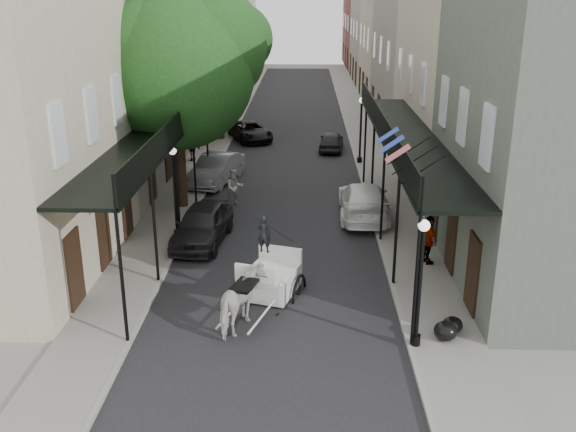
# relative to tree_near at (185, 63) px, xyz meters

# --- Properties ---
(ground) EXTENTS (140.00, 140.00, 0.00)m
(ground) POSITION_rel_tree_near_xyz_m (4.20, -10.18, -6.49)
(ground) COLOR gray
(ground) RESTS_ON ground
(road) EXTENTS (8.00, 90.00, 0.01)m
(road) POSITION_rel_tree_near_xyz_m (4.20, 9.82, -6.48)
(road) COLOR black
(road) RESTS_ON ground
(sidewalk_left) EXTENTS (2.20, 90.00, 0.12)m
(sidewalk_left) POSITION_rel_tree_near_xyz_m (-0.80, 9.82, -6.43)
(sidewalk_left) COLOR gray
(sidewalk_left) RESTS_ON ground
(sidewalk_right) EXTENTS (2.20, 90.00, 0.12)m
(sidewalk_right) POSITION_rel_tree_near_xyz_m (9.20, 9.82, -6.43)
(sidewalk_right) COLOR gray
(sidewalk_right) RESTS_ON ground
(building_row_left) EXTENTS (5.00, 80.00, 10.50)m
(building_row_left) POSITION_rel_tree_near_xyz_m (-4.40, 19.82, -1.24)
(building_row_left) COLOR #BDB397
(building_row_left) RESTS_ON ground
(building_row_right) EXTENTS (5.00, 80.00, 10.50)m
(building_row_right) POSITION_rel_tree_near_xyz_m (12.80, 19.82, -1.24)
(building_row_right) COLOR gray
(building_row_right) RESTS_ON ground
(gallery_left) EXTENTS (2.20, 18.05, 4.88)m
(gallery_left) POSITION_rel_tree_near_xyz_m (-0.59, -3.20, -2.44)
(gallery_left) COLOR black
(gallery_left) RESTS_ON sidewalk_left
(gallery_right) EXTENTS (2.20, 18.05, 4.88)m
(gallery_right) POSITION_rel_tree_near_xyz_m (8.99, -3.20, -2.44)
(gallery_right) COLOR black
(gallery_right) RESTS_ON sidewalk_right
(tree_near) EXTENTS (7.31, 6.80, 9.63)m
(tree_near) POSITION_rel_tree_near_xyz_m (0.00, 0.00, 0.00)
(tree_near) COLOR #382619
(tree_near) RESTS_ON sidewalk_left
(tree_far) EXTENTS (6.45, 6.00, 8.61)m
(tree_far) POSITION_rel_tree_near_xyz_m (-0.05, 14.00, -0.65)
(tree_far) COLOR #382619
(tree_far) RESTS_ON sidewalk_left
(lamppost_right_near) EXTENTS (0.32, 0.32, 3.71)m
(lamppost_right_near) POSITION_rel_tree_near_xyz_m (8.30, -12.18, -4.44)
(lamppost_right_near) COLOR black
(lamppost_right_near) RESTS_ON sidewalk_right
(lamppost_left) EXTENTS (0.32, 0.32, 3.71)m
(lamppost_left) POSITION_rel_tree_near_xyz_m (0.10, -4.18, -4.44)
(lamppost_left) COLOR black
(lamppost_left) RESTS_ON sidewalk_left
(lamppost_right_far) EXTENTS (0.32, 0.32, 3.71)m
(lamppost_right_far) POSITION_rel_tree_near_xyz_m (8.30, 7.82, -4.44)
(lamppost_right_far) COLOR black
(lamppost_right_far) RESTS_ON sidewalk_right
(horse) EXTENTS (1.54, 2.31, 1.79)m
(horse) POSITION_rel_tree_near_xyz_m (3.40, -11.18, -5.59)
(horse) COLOR beige
(horse) RESTS_ON ground
(carriage) EXTENTS (2.33, 2.95, 2.99)m
(carriage) POSITION_rel_tree_near_xyz_m (4.22, -8.52, -5.33)
(carriage) COLOR black
(carriage) RESTS_ON ground
(pedestrian_walking) EXTENTS (1.06, 0.96, 1.77)m
(pedestrian_walking) POSITION_rel_tree_near_xyz_m (1.94, 0.19, -5.60)
(pedestrian_walking) COLOR #ADADA3
(pedestrian_walking) RESTS_ON ground
(pedestrian_sidewalk_left) EXTENTS (1.25, 1.23, 1.73)m
(pedestrian_sidewalk_left) POSITION_rel_tree_near_xyz_m (-1.36, 7.96, -5.50)
(pedestrian_sidewalk_left) COLOR gray
(pedestrian_sidewalk_left) RESTS_ON sidewalk_left
(pedestrian_sidewalk_right) EXTENTS (0.73, 1.14, 1.81)m
(pedestrian_sidewalk_right) POSITION_rel_tree_near_xyz_m (9.62, -6.51, -5.46)
(pedestrian_sidewalk_right) COLOR gray
(pedestrian_sidewalk_right) RESTS_ON sidewalk_right
(car_left_near) EXTENTS (2.27, 4.65, 1.53)m
(car_left_near) POSITION_rel_tree_near_xyz_m (1.15, -4.39, -5.72)
(car_left_near) COLOR black
(car_left_near) RESTS_ON ground
(car_left_mid) EXTENTS (2.64, 4.80, 1.50)m
(car_left_mid) POSITION_rel_tree_near_xyz_m (0.60, 3.82, -5.74)
(car_left_mid) COLOR gray
(car_left_mid) RESTS_ON ground
(car_left_far) EXTENTS (3.62, 4.93, 1.25)m
(car_left_far) POSITION_rel_tree_near_xyz_m (1.53, 13.82, -5.87)
(car_left_far) COLOR black
(car_left_far) RESTS_ON ground
(car_right_near) EXTENTS (2.28, 5.29, 1.52)m
(car_right_near) POSITION_rel_tree_near_xyz_m (7.76, -1.18, -5.73)
(car_right_near) COLOR white
(car_right_near) RESTS_ON ground
(car_right_far) EXTENTS (1.72, 3.62, 1.20)m
(car_right_far) POSITION_rel_tree_near_xyz_m (6.80, 11.13, -5.89)
(car_right_far) COLOR black
(car_right_far) RESTS_ON ground
(trash_bags) EXTENTS (0.92, 1.07, 0.56)m
(trash_bags) POSITION_rel_tree_near_xyz_m (9.29, -11.73, -6.11)
(trash_bags) COLOR black
(trash_bags) RESTS_ON sidewalk_right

